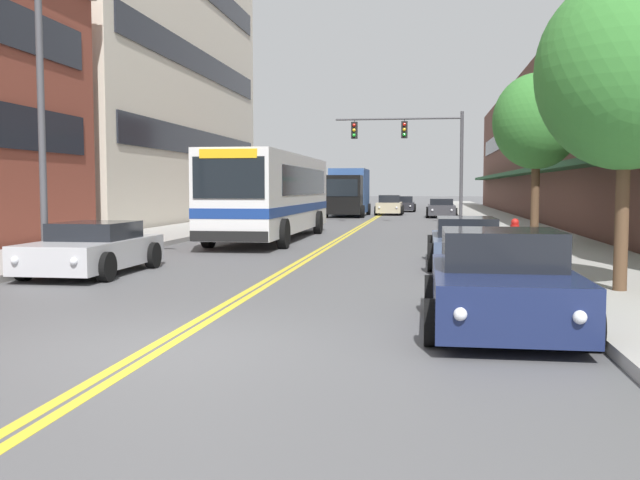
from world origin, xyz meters
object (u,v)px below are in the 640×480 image
car_navy_parked_right_foreground (501,284)px  car_dark_grey_parked_right_mid (441,208)px  box_truck (348,192)px  street_tree_right_near (626,72)px  fire_hydrant (515,234)px  street_tree_right_mid (537,122)px  car_beige_moving_lead (389,206)px  street_lamp_left_near (53,37)px  car_silver_parked_left_near (93,249)px  car_charcoal_moving_second (403,204)px  car_red_parked_left_far (284,213)px  traffic_signal_mast (416,144)px  city_bus (273,192)px  car_slate_blue_parked_right_far (466,243)px

car_navy_parked_right_foreground → car_dark_grey_parked_right_mid: bearing=90.1°
box_truck → street_tree_right_near: (8.88, -36.49, 2.33)m
car_navy_parked_right_foreground → fire_hydrant: 11.58m
street_tree_right_mid → car_beige_moving_lead: bearing=101.9°
street_lamp_left_near → street_tree_right_near: (11.75, -1.79, -1.34)m
car_silver_parked_left_near → car_dark_grey_parked_right_mid: 34.53m
car_charcoal_moving_second → street_lamp_left_near: bearing=-98.0°
car_beige_moving_lead → street_lamp_left_near: size_ratio=0.48×
car_red_parked_left_far → car_navy_parked_right_foreground: (8.84, -28.29, 0.03)m
car_beige_moving_lead → street_tree_right_near: size_ratio=0.78×
box_truck → fire_hydrant: 29.18m
car_silver_parked_left_near → traffic_signal_mast: (7.12, 23.92, 3.82)m
street_tree_right_near → street_tree_right_mid: bearing=90.0°
car_charcoal_moving_second → car_beige_moving_lead: bearing=-95.8°
city_bus → box_truck: size_ratio=1.73×
car_slate_blue_parked_right_far → street_tree_right_mid: (2.42, 4.96, 3.51)m
car_navy_parked_right_foreground → street_tree_right_mid: size_ratio=0.76×
car_dark_grey_parked_right_mid → car_charcoal_moving_second: bearing=104.7°
car_dark_grey_parked_right_mid → car_charcoal_moving_second: size_ratio=1.10×
car_charcoal_moving_second → car_red_parked_left_far: bearing=-105.1°
car_red_parked_left_far → car_dark_grey_parked_right_mid: 13.61m
car_charcoal_moving_second → street_tree_right_mid: street_tree_right_mid is taller
box_truck → car_silver_parked_left_near: bearing=-93.8°
traffic_signal_mast → street_lamp_left_near: size_ratio=0.76×
car_charcoal_moving_second → fire_hydrant: car_charcoal_moving_second is taller
car_slate_blue_parked_right_far → street_tree_right_mid: size_ratio=0.89×
car_slate_blue_parked_right_far → street_lamp_left_near: 11.08m
car_navy_parked_right_foreground → box_truck: box_truck is taller
fire_hydrant → street_lamp_left_near: bearing=-148.6°
box_truck → street_tree_right_mid: 27.74m
car_charcoal_moving_second → box_truck: (-3.49, -10.41, 1.11)m
box_truck → car_dark_grey_parked_right_mid: bearing=-7.2°
car_silver_parked_left_near → car_navy_parked_right_foreground: bearing=-31.0°
car_dark_grey_parked_right_mid → car_beige_moving_lead: 5.35m
car_silver_parked_left_near → box_truck: size_ratio=0.61×
car_red_parked_left_far → box_truck: 11.50m
city_bus → car_beige_moving_lead: size_ratio=2.88×
car_silver_parked_left_near → traffic_signal_mast: bearing=73.4°
car_beige_moving_lead → car_charcoal_moving_second: 7.40m
car_dark_grey_parked_right_mid → car_beige_moving_lead: (-3.70, 3.87, 0.07)m
car_dark_grey_parked_right_mid → street_lamp_left_near: bearing=-105.4°
street_lamp_left_near → box_truck: bearing=85.3°
car_beige_moving_lead → street_tree_right_near: (6.13, -39.54, 3.37)m
car_dark_grey_parked_right_mid → traffic_signal_mast: bearing=-99.5°
car_silver_parked_left_near → car_red_parked_left_far: car_red_parked_left_far is taller
car_beige_moving_lead → street_lamp_left_near: bearing=-98.5°
car_silver_parked_left_near → street_lamp_left_near: size_ratio=0.48×
car_charcoal_moving_second → car_navy_parked_right_foreground: bearing=-86.6°
city_bus → car_charcoal_moving_second: city_bus is taller
car_slate_blue_parked_right_far → car_red_parked_left_far: bearing=113.9°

